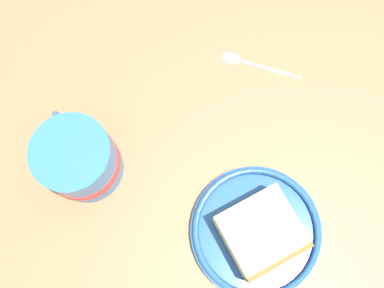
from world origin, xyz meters
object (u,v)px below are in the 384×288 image
object	(u,v)px
small_plate	(256,231)
tea_mug	(80,160)
cake_slice	(260,232)
teaspoon	(244,61)

from	to	relation	value
small_plate	tea_mug	xyz separation A→B (cm)	(10.65, 22.43, 4.06)
cake_slice	teaspoon	xyz separation A→B (cm)	(25.46, -1.17, -3.18)
cake_slice	teaspoon	bearing A→B (deg)	-2.63
small_plate	cake_slice	size ratio (longest dim) A/B	1.49
cake_slice	tea_mug	xyz separation A→B (cm)	(10.90, 22.54, 1.51)
tea_mug	small_plate	bearing A→B (deg)	-115.41
tea_mug	teaspoon	size ratio (longest dim) A/B	1.01
small_plate	tea_mug	bearing A→B (deg)	64.59
small_plate	tea_mug	size ratio (longest dim) A/B	1.47
small_plate	cake_slice	xyz separation A→B (cm)	(-0.24, -0.11, 2.55)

